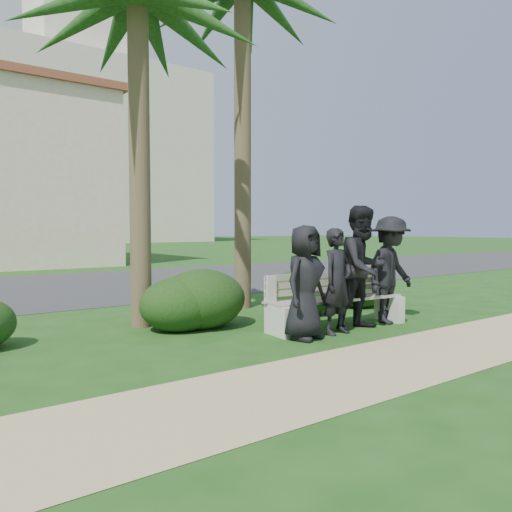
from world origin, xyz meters
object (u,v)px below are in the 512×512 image
(man_a, at_px, (305,282))
(man_b, at_px, (338,281))
(park_bench, at_px, (336,304))
(man_c, at_px, (363,268))
(man_d, at_px, (391,270))

(man_a, height_order, man_b, man_a)
(park_bench, relative_size, man_b, 1.56)
(park_bench, height_order, man_b, man_b)
(man_c, bearing_deg, man_d, 2.92)
(man_b, distance_m, man_c, 0.59)
(man_c, distance_m, man_d, 0.73)
(man_a, relative_size, man_b, 1.03)
(man_b, relative_size, man_d, 0.89)
(man_a, bearing_deg, man_d, -13.43)
(man_a, xyz_separation_m, man_c, (1.17, -0.01, 0.15))
(man_b, bearing_deg, park_bench, 38.48)
(man_a, distance_m, man_c, 1.17)
(park_bench, distance_m, man_c, 0.69)
(man_a, xyz_separation_m, man_b, (0.61, -0.02, -0.02))
(man_a, height_order, man_c, man_c)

